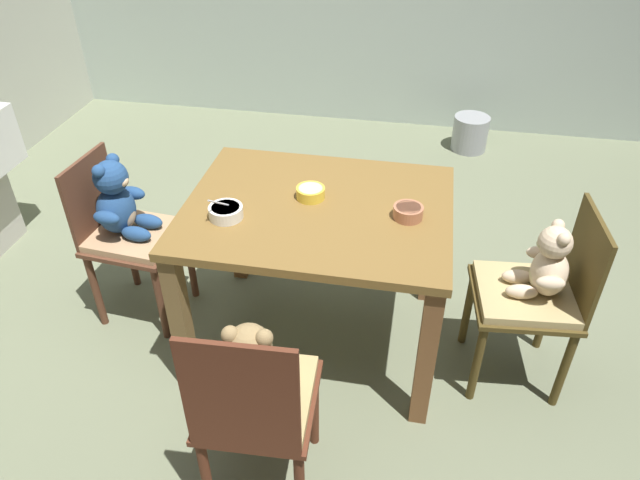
% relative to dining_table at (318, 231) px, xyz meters
% --- Properties ---
extents(ground_plane, '(5.20, 5.20, 0.04)m').
position_rel_dining_table_xyz_m(ground_plane, '(0.00, 0.00, -0.64)').
color(ground_plane, '#6B7357').
extents(dining_table, '(1.10, 0.87, 0.74)m').
position_rel_dining_table_xyz_m(dining_table, '(0.00, 0.00, 0.00)').
color(dining_table, brown).
rests_on(dining_table, ground_plane).
extents(teddy_chair_near_right, '(0.45, 0.43, 0.84)m').
position_rel_dining_table_xyz_m(teddy_chair_near_right, '(0.92, -0.05, -0.10)').
color(teddy_chair_near_right, '#4A3B19').
rests_on(teddy_chair_near_right, ground_plane).
extents(teddy_chair_near_left, '(0.44, 0.41, 0.85)m').
position_rel_dining_table_xyz_m(teddy_chair_near_left, '(-0.92, 0.04, -0.07)').
color(teddy_chair_near_left, '#563222').
rests_on(teddy_chair_near_left, ground_plane).
extents(teddy_chair_near_front, '(0.40, 0.42, 0.90)m').
position_rel_dining_table_xyz_m(teddy_chair_near_front, '(-0.05, -0.81, -0.08)').
color(teddy_chair_near_front, '#552A19').
rests_on(teddy_chair_near_front, ground_plane).
extents(porridge_bowl_white_near_left, '(0.14, 0.14, 0.12)m').
position_rel_dining_table_xyz_m(porridge_bowl_white_near_left, '(-0.34, -0.15, 0.15)').
color(porridge_bowl_white_near_left, silver).
rests_on(porridge_bowl_white_near_left, dining_table).
extents(porridge_bowl_terracotta_near_right, '(0.12, 0.12, 0.05)m').
position_rel_dining_table_xyz_m(porridge_bowl_terracotta_near_right, '(0.37, -0.02, 0.15)').
color(porridge_bowl_terracotta_near_right, '#B06C4C').
rests_on(porridge_bowl_terracotta_near_right, dining_table).
extents(porridge_bowl_yellow_center, '(0.12, 0.12, 0.05)m').
position_rel_dining_table_xyz_m(porridge_bowl_yellow_center, '(-0.04, 0.06, 0.15)').
color(porridge_bowl_yellow_center, yellow).
rests_on(porridge_bowl_yellow_center, dining_table).
extents(metal_pail, '(0.26, 0.26, 0.26)m').
position_rel_dining_table_xyz_m(metal_pail, '(0.74, 2.15, -0.49)').
color(metal_pail, '#93969B').
rests_on(metal_pail, ground_plane).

